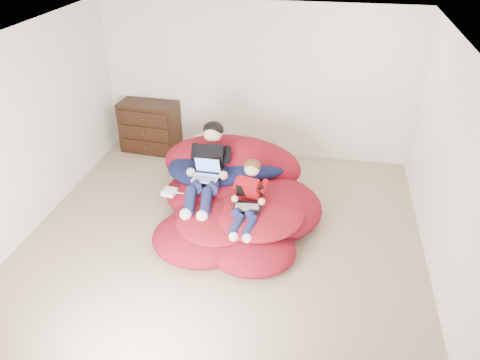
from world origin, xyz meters
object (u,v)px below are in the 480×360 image
object	(u,v)px
dresser	(150,127)
younger_boy	(249,194)
beanbag_pile	(234,197)
laptop_black	(248,200)
older_boy	(208,164)
laptop_white	(206,173)

from	to	relation	value
dresser	younger_boy	distance (m)	2.94
beanbag_pile	laptop_black	xyz separation A→B (m)	(0.27, -0.44, 0.28)
older_boy	beanbag_pile	bearing A→B (deg)	-9.86
beanbag_pile	younger_boy	bearing A→B (deg)	-56.33
dresser	laptop_black	world-z (taller)	dresser
older_boy	younger_boy	distance (m)	0.80
older_boy	laptop_white	world-z (taller)	older_boy
younger_boy	beanbag_pile	bearing A→B (deg)	123.67
dresser	older_boy	world-z (taller)	older_boy
older_boy	younger_boy	xyz separation A→B (m)	(0.64, -0.47, -0.11)
beanbag_pile	older_boy	world-z (taller)	older_boy
dresser	younger_boy	world-z (taller)	younger_boy
beanbag_pile	laptop_white	xyz separation A→B (m)	(-0.36, -0.04, 0.37)
older_boy	laptop_white	distance (m)	0.13
older_boy	dresser	bearing A→B (deg)	131.88
laptop_black	dresser	bearing A→B (deg)	134.49
laptop_black	laptop_white	bearing A→B (deg)	147.46
older_boy	laptop_white	bearing A→B (deg)	-90.00
younger_boy	laptop_white	xyz separation A→B (m)	(-0.64, 0.37, 0.03)
beanbag_pile	younger_boy	world-z (taller)	younger_boy
beanbag_pile	younger_boy	size ratio (longest dim) A/B	2.58
younger_boy	laptop_black	size ratio (longest dim) A/B	2.50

